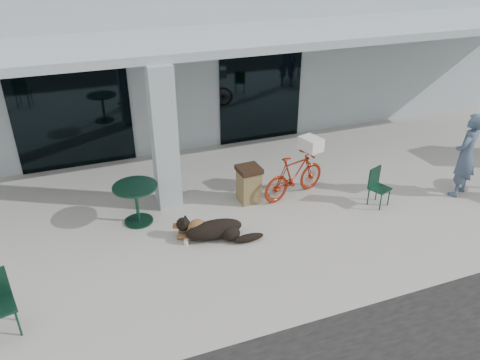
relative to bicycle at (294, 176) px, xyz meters
name	(u,v)px	position (x,y,z in m)	size (l,w,h in m)	color
ground	(273,247)	(-1.24, -1.65, -0.51)	(80.00, 80.00, 0.00)	#A6A49D
building	(167,41)	(-1.24, 6.85, 1.74)	(22.00, 7.00, 4.50)	#A5B1BB
storefront_glass_left	(73,116)	(-4.44, 3.33, 0.84)	(2.80, 0.06, 2.70)	black
storefront_glass_right	(261,94)	(0.56, 3.33, 0.84)	(2.40, 0.06, 2.70)	black
column	(164,139)	(-2.74, 0.65, 1.05)	(0.50, 0.50, 3.12)	#A5B1BB
overhang	(212,40)	(-1.24, 1.95, 2.70)	(22.00, 2.80, 0.18)	#A5B1BB
bicycle	(294,176)	(0.00, 0.00, 0.00)	(0.48, 1.71, 1.03)	maroon
laundry_basket	(311,144)	(0.43, 0.12, 0.66)	(0.49, 0.36, 0.29)	white
dog	(214,229)	(-2.21, -0.97, -0.29)	(1.33, 0.44, 0.44)	black
cup_near_dog	(186,242)	(-2.79, -0.99, -0.46)	(0.09, 0.09, 0.11)	white
cafe_table_near	(137,204)	(-3.50, 0.15, -0.09)	(0.91, 0.91, 0.85)	#133728
cafe_chair_far_a	(380,188)	(1.56, -1.03, -0.08)	(0.39, 0.42, 0.86)	#133728
person	(466,155)	(3.57, -1.25, 0.46)	(0.71, 0.47, 1.95)	#40536B
trash_receptacle	(249,184)	(-1.04, 0.15, -0.09)	(0.49, 0.49, 0.84)	olive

